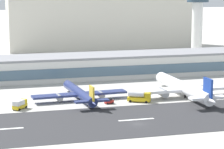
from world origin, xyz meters
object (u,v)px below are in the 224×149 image
at_px(terminal_building, 104,65).
at_px(service_fuel_truck_2, 139,97).
at_px(distant_hotel_block, 105,20).
at_px(service_baggage_tug_1, 109,101).
at_px(control_tower, 197,14).
at_px(airliner_navy_tail_gate_1, 185,89).
at_px(airliner_gold_tail_gate_0, 80,94).
at_px(service_box_truck_0, 20,104).

relative_size(terminal_building, service_fuel_truck_2, 22.57).
height_order(distant_hotel_block, service_baggage_tug_1, distant_hotel_block).
xyz_separation_m(control_tower, airliner_navy_tail_gate_1, (-46.53, -92.77, -22.45)).
relative_size(control_tower, airliner_gold_tail_gate_0, 0.99).
bearing_deg(control_tower, terminal_building, -148.18).
bearing_deg(service_box_truck_0, service_fuel_truck_2, -50.91).
relative_size(distant_hotel_block, airliner_navy_tail_gate_1, 2.44).
height_order(terminal_building, airliner_navy_tail_gate_1, airliner_navy_tail_gate_1).
distance_m(airliner_gold_tail_gate_0, service_baggage_tug_1, 11.86).
height_order(airliner_navy_tail_gate_1, service_fuel_truck_2, airliner_navy_tail_gate_1).
relative_size(control_tower, service_box_truck_0, 6.46).
distance_m(terminal_building, airliner_gold_tail_gate_0, 52.08).
bearing_deg(airliner_gold_tail_gate_0, service_fuel_truck_2, -114.74).
bearing_deg(airliner_gold_tail_gate_0, control_tower, -48.41).
relative_size(distant_hotel_block, service_box_truck_0, 20.79).
xyz_separation_m(terminal_building, service_baggage_tug_1, (-12.38, -54.81, -4.24)).
bearing_deg(airliner_gold_tail_gate_0, distant_hotel_block, -21.64).
bearing_deg(service_fuel_truck_2, distant_hotel_block, 109.08).
distance_m(service_box_truck_0, service_baggage_tug_1, 32.21).
bearing_deg(service_box_truck_0, terminal_building, 0.59).
distance_m(control_tower, service_baggage_tug_1, 125.03).
xyz_separation_m(airliner_navy_tail_gate_1, service_baggage_tug_1, (-30.75, -2.31, -2.44)).
bearing_deg(terminal_building, control_tower, 31.82).
xyz_separation_m(airliner_gold_tail_gate_0, airliner_navy_tail_gate_1, (39.86, -5.12, 0.83)).
bearing_deg(distant_hotel_block, service_baggage_tug_1, -104.02).
relative_size(airliner_navy_tail_gate_1, service_box_truck_0, 8.52).
bearing_deg(service_box_truck_0, airliner_navy_tail_gate_1, -48.24).
relative_size(service_baggage_tug_1, service_fuel_truck_2, 0.40).
bearing_deg(service_baggage_tug_1, control_tower, -144.14).
bearing_deg(airliner_navy_tail_gate_1, control_tower, -27.50).
bearing_deg(terminal_building, airliner_navy_tail_gate_1, -70.71).
height_order(service_box_truck_0, service_fuel_truck_2, service_fuel_truck_2).
relative_size(control_tower, airliner_navy_tail_gate_1, 0.76).
relative_size(terminal_building, service_baggage_tug_1, 55.93).
distance_m(control_tower, service_fuel_truck_2, 118.45).
bearing_deg(service_box_truck_0, service_baggage_tug_1, -50.45).
bearing_deg(service_fuel_truck_2, control_tower, 84.57).
relative_size(airliner_gold_tail_gate_0, airliner_navy_tail_gate_1, 0.76).
height_order(terminal_building, airliner_gold_tail_gate_0, terminal_building).
height_order(distant_hotel_block, service_box_truck_0, distant_hotel_block).
distance_m(distant_hotel_block, service_box_truck_0, 176.62).
distance_m(terminal_building, service_fuel_truck_2, 55.31).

